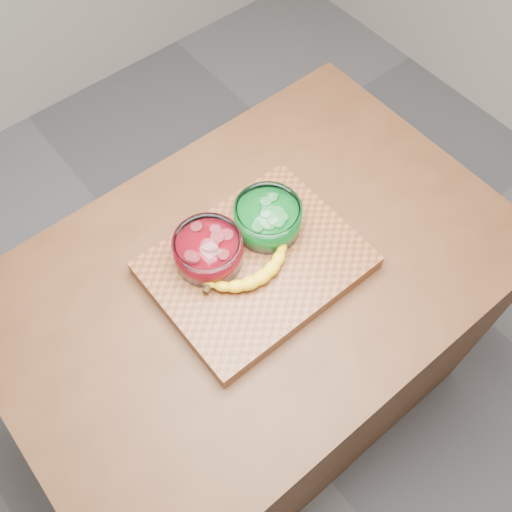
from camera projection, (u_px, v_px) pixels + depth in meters
ground at (256, 392)px, 2.06m from camera, size 3.50×3.50×0.00m
counter at (256, 345)px, 1.68m from camera, size 1.20×0.80×0.90m
cutting_board at (256, 265)px, 1.27m from camera, size 0.45×0.35×0.04m
bowl_red at (208, 250)px, 1.23m from camera, size 0.15×0.15×0.07m
bowl_green at (268, 218)px, 1.27m from camera, size 0.15×0.15×0.07m
banana at (254, 268)px, 1.23m from camera, size 0.25×0.11×0.04m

